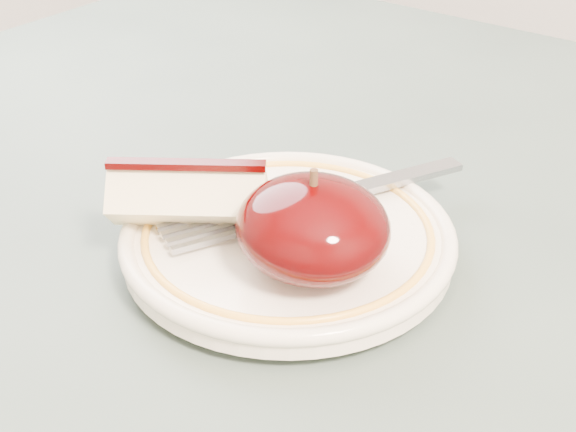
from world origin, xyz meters
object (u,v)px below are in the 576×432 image
Objects in this scene: table at (282,387)px; fork at (313,201)px; apple_half at (313,228)px; plate at (288,238)px.

fork is (-0.01, 0.04, 0.11)m from table.
table is at bearing -144.70° from fork.
apple_half is 0.06m from fork.
fork is (-0.03, 0.05, -0.02)m from apple_half.
plate is 1.03× the size of fork.
fork is at bearing 96.97° from plate.
table is 0.13m from apple_half.
plate is at bearing -146.63° from fork.
table is 5.09× the size of fork.
plate is 0.05m from apple_half.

